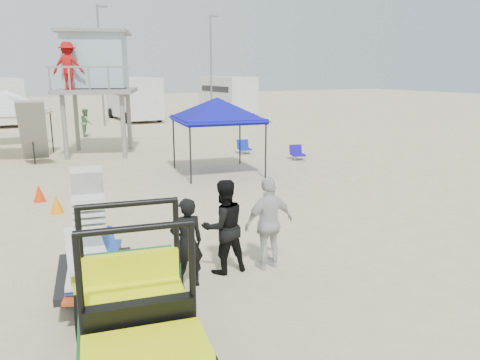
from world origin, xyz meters
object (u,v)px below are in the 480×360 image
surf_trailer (94,254)px  canopy_blue (217,101)px  man_left (187,243)px  utility_cart (135,305)px  lifeguard_tower (92,65)px

surf_trailer → canopy_blue: (6.20, 7.95, 1.85)m
man_left → utility_cart: bearing=58.2°
utility_cart → man_left: 2.55m
lifeguard_tower → canopy_blue: size_ratio=1.61×
utility_cart → surf_trailer: utility_cart is taller
surf_trailer → canopy_blue: bearing=52.0°
lifeguard_tower → canopy_blue: 7.22m
surf_trailer → man_left: surf_trailer is taller
utility_cart → lifeguard_tower: size_ratio=0.56×
surf_trailer → lifeguard_tower: bearing=77.5°
lifeguard_tower → canopy_blue: lifeguard_tower is taller
man_left → lifeguard_tower: size_ratio=0.30×
man_left → canopy_blue: canopy_blue is taller
man_left → lifeguard_tower: bearing=-91.6°
surf_trailer → man_left: size_ratio=1.49×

